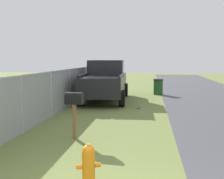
{
  "coord_description": "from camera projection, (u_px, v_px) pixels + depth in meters",
  "views": [
    {
      "loc": [
        -3.09,
        -0.63,
        2.16
      ],
      "look_at": [
        4.72,
        0.44,
        1.3
      ],
      "focal_mm": 44.91,
      "sensor_mm": 36.0,
      "label": 1
    }
  ],
  "objects": [
    {
      "name": "mailbox",
      "position": [
        74.0,
        102.0,
        7.51
      ],
      "size": [
        0.25,
        0.5,
        1.27
      ],
      "rotation": [
        0.0,
        0.0,
        -0.12
      ],
      "color": "brown",
      "rests_on": "ground"
    },
    {
      "name": "pickup_truck",
      "position": [
        106.0,
        79.0,
        14.65
      ],
      "size": [
        5.44,
        2.4,
        2.09
      ],
      "rotation": [
        0.0,
        0.0,
        0.04
      ],
      "color": "black",
      "rests_on": "ground"
    },
    {
      "name": "litter_wrapper_far_scatter",
      "position": [
        112.0,
        119.0,
        10.1
      ],
      "size": [
        0.09,
        0.12,
        0.01
      ],
      "primitive_type": "cube",
      "rotation": [
        0.0,
        0.0,
        4.75
      ],
      "color": "silver",
      "rests_on": "ground"
    },
    {
      "name": "fire_hydrant",
      "position": [
        88.0,
        167.0,
        4.65
      ],
      "size": [
        0.38,
        0.41,
        0.76
      ],
      "rotation": [
        0.0,
        0.0,
        0.4
      ],
      "color": "orange",
      "rests_on": "ground"
    },
    {
      "name": "fence_section",
      "position": [
        61.0,
        89.0,
        11.63
      ],
      "size": [
        17.08,
        0.07,
        1.71
      ],
      "color": "#9EA3A8",
      "rests_on": "ground"
    },
    {
      "name": "trash_bin",
      "position": [
        158.0,
        87.0,
        16.93
      ],
      "size": [
        0.59,
        0.59,
        0.95
      ],
      "color": "#1E4C1E",
      "rests_on": "ground"
    },
    {
      "name": "litter_can_midfield_a",
      "position": [
        139.0,
        108.0,
        12.17
      ],
      "size": [
        0.11,
        0.14,
        0.07
      ],
      "primitive_type": "cylinder",
      "rotation": [
        0.0,
        1.57,
        1.97
      ],
      "color": "blue",
      "rests_on": "ground"
    }
  ]
}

